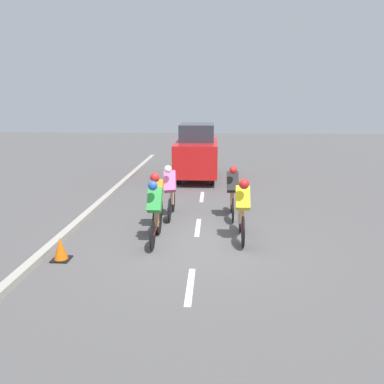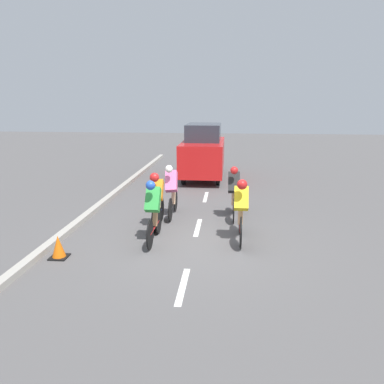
% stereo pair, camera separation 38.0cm
% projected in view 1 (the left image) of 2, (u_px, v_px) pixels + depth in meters
% --- Properties ---
extents(ground_plane, '(60.00, 60.00, 0.00)m').
position_uv_depth(ground_plane, '(196.00, 239.00, 8.96)').
color(ground_plane, '#565454').
extents(lane_stripe_near, '(0.12, 1.40, 0.01)m').
position_uv_depth(lane_stripe_near, '(190.00, 286.00, 6.68)').
color(lane_stripe_near, white).
rests_on(lane_stripe_near, ground).
extents(lane_stripe_mid, '(0.12, 1.40, 0.01)m').
position_uv_depth(lane_stripe_mid, '(198.00, 227.00, 9.78)').
color(lane_stripe_mid, white).
rests_on(lane_stripe_mid, ground).
extents(lane_stripe_far, '(0.12, 1.40, 0.01)m').
position_uv_depth(lane_stripe_far, '(202.00, 197.00, 12.89)').
color(lane_stripe_far, white).
rests_on(lane_stripe_far, ground).
extents(curb, '(0.20, 24.79, 0.14)m').
position_uv_depth(curb, '(78.00, 222.00, 9.95)').
color(curb, '#A8A399').
rests_on(curb, ground).
extents(cyclist_yellow, '(0.32, 1.70, 1.54)m').
position_uv_depth(cyclist_yellow, '(242.00, 208.00, 8.67)').
color(cyclist_yellow, black).
rests_on(cyclist_yellow, ground).
extents(cyclist_black, '(0.33, 1.65, 1.52)m').
position_uv_depth(cyclist_black, '(232.00, 191.00, 10.39)').
color(cyclist_black, black).
rests_on(cyclist_black, ground).
extents(cyclist_pink, '(0.37, 1.64, 1.53)m').
position_uv_depth(cyclist_pink, '(170.00, 190.00, 10.47)').
color(cyclist_pink, black).
rests_on(cyclist_pink, ground).
extents(cyclist_orange, '(0.33, 1.63, 1.50)m').
position_uv_depth(cyclist_orange, '(157.00, 198.00, 9.54)').
color(cyclist_orange, black).
rests_on(cyclist_orange, ground).
extents(cyclist_green, '(0.32, 1.71, 1.52)m').
position_uv_depth(cyclist_green, '(155.00, 210.00, 8.56)').
color(cyclist_green, black).
rests_on(cyclist_green, ground).
extents(support_car, '(1.70, 4.00, 2.28)m').
position_uv_depth(support_car, '(197.00, 152.00, 15.77)').
color(support_car, black).
rests_on(support_car, ground).
extents(traffic_cone, '(0.36, 0.36, 0.49)m').
position_uv_depth(traffic_cone, '(61.00, 249.00, 7.73)').
color(traffic_cone, black).
rests_on(traffic_cone, ground).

